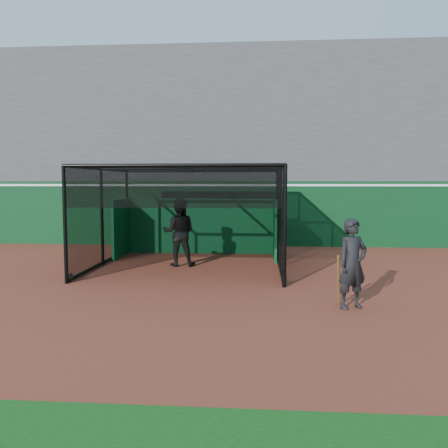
{
  "coord_description": "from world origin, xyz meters",
  "views": [
    {
      "loc": [
        1.79,
        -9.93,
        2.45
      ],
      "look_at": [
        0.86,
        2.0,
        1.4
      ],
      "focal_mm": 38.0,
      "sensor_mm": 36.0,
      "label": 1
    }
  ],
  "objects": [
    {
      "name": "batter",
      "position": [
        -0.61,
        3.77,
        0.99
      ],
      "size": [
        1.01,
        0.81,
        1.98
      ],
      "primitive_type": "imported",
      "rotation": [
        0.0,
        0.0,
        3.2
      ],
      "color": "black",
      "rests_on": "ground"
    },
    {
      "name": "outfield_wall",
      "position": [
        0.0,
        8.5,
        1.29
      ],
      "size": [
        50.0,
        0.5,
        2.5
      ],
      "color": "#0A3918",
      "rests_on": "ground"
    },
    {
      "name": "batting_cage",
      "position": [
        -0.29,
        3.76,
        1.42
      ],
      "size": [
        5.35,
        5.41,
        2.85
      ],
      "color": "black",
      "rests_on": "ground"
    },
    {
      "name": "on_deck_player",
      "position": [
        3.57,
        -0.7,
        0.88
      ],
      "size": [
        0.76,
        0.67,
        1.76
      ],
      "color": "black",
      "rests_on": "ground"
    },
    {
      "name": "grandstand",
      "position": [
        0.0,
        12.27,
        4.48
      ],
      "size": [
        50.0,
        7.85,
        8.95
      ],
      "color": "#4C4C4F",
      "rests_on": "ground"
    },
    {
      "name": "ground",
      "position": [
        0.0,
        0.0,
        0.0
      ],
      "size": [
        120.0,
        120.0,
        0.0
      ],
      "primitive_type": "plane",
      "color": "brown",
      "rests_on": "ground"
    }
  ]
}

